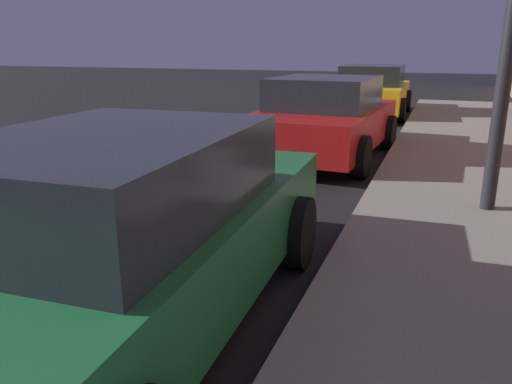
# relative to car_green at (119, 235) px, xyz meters

# --- Properties ---
(car_green) EXTENTS (2.19, 4.59, 1.43)m
(car_green) POSITION_rel_car_green_xyz_m (0.00, 0.00, 0.00)
(car_green) COLOR #19592D
(car_green) RESTS_ON ground
(car_red) EXTENTS (2.31, 4.11, 1.43)m
(car_red) POSITION_rel_car_green_xyz_m (-0.00, 6.20, -0.00)
(car_red) COLOR maroon
(car_red) RESTS_ON ground
(car_yellow_cab) EXTENTS (2.13, 4.19, 1.43)m
(car_yellow_cab) POSITION_rel_car_green_xyz_m (-0.00, 12.30, 0.00)
(car_yellow_cab) COLOR gold
(car_yellow_cab) RESTS_ON ground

